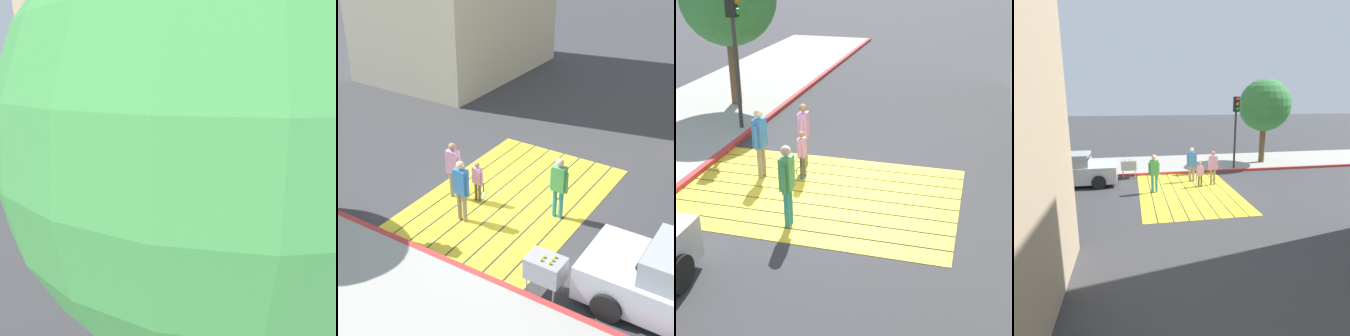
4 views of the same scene
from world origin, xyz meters
The scene contains 8 objects.
ground_plane centered at (0.00, 0.00, 0.00)m, with size 120.00×120.00×0.00m, color #38383A.
crosswalk_stripes centered at (0.00, 0.00, 0.01)m, with size 6.40×4.35×0.01m.
curb_painted centered at (-3.25, 0.00, 0.07)m, with size 0.16×40.00×0.13m, color #BC3333.
traffic_light_corner centered at (-3.58, 3.51, 3.04)m, with size 0.39×0.28×4.24m.
pedestrian_adult_lead centered at (-1.62, 0.54, 1.02)m, with size 0.24×0.51×1.75m.
pedestrian_adult_trailing centered at (-0.82, 1.42, 0.98)m, with size 0.24×0.49×1.69m.
pedestrian_adult_side centered at (-0.15, -1.48, 1.02)m, with size 0.24×0.51×1.74m.
pedestrian_child_with_racket centered at (-0.63, 0.73, 0.68)m, with size 0.28×0.38×1.22m.
Camera 3 is at (3.36, -10.05, 5.34)m, focal length 54.78 mm.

